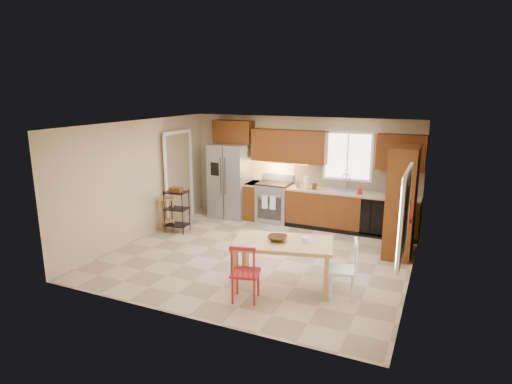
{
  "coord_description": "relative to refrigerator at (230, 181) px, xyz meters",
  "views": [
    {
      "loc": [
        3.11,
        -7.04,
        3.13
      ],
      "look_at": [
        -0.23,
        0.4,
        1.15
      ],
      "focal_mm": 30.0,
      "sensor_mm": 36.0,
      "label": 1
    }
  ],
  "objects": [
    {
      "name": "sink",
      "position": [
        2.8,
        0.08,
        -0.05
      ],
      "size": [
        0.62,
        0.46,
        0.16
      ],
      "primitive_type": "cube",
      "color": "gray",
      "rests_on": "base_cabinet_run"
    },
    {
      "name": "backsplash",
      "position": [
        2.99,
        0.36,
        0.27
      ],
      "size": [
        2.92,
        0.03,
        0.55
      ],
      "primitive_type": "cube",
      "color": "beige",
      "rests_on": "wall_back"
    },
    {
      "name": "floor",
      "position": [
        1.7,
        -2.12,
        -0.91
      ],
      "size": [
        5.5,
        5.5,
        0.0
      ],
      "primitive_type": "plane",
      "color": "tan",
      "rests_on": "ground"
    },
    {
      "name": "wall_right",
      "position": [
        4.45,
        -2.12,
        0.34
      ],
      "size": [
        0.02,
        5.0,
        2.5
      ],
      "primitive_type": "cube",
      "color": "#CCB793",
      "rests_on": "ground"
    },
    {
      "name": "wall_back",
      "position": [
        1.7,
        0.38,
        0.34
      ],
      "size": [
        5.5,
        0.02,
        2.5
      ],
      "primitive_type": "cube",
      "color": "#CCB793",
      "rests_on": "ground"
    },
    {
      "name": "window_back",
      "position": [
        2.8,
        0.35,
        0.74
      ],
      "size": [
        1.12,
        0.04,
        1.12
      ],
      "primitive_type": "cube",
      "color": "white",
      "rests_on": "wall_back"
    },
    {
      "name": "wall_left",
      "position": [
        -1.05,
        -2.12,
        0.34
      ],
      "size": [
        0.02,
        5.0,
        2.5
      ],
      "primitive_type": "cube",
      "color": "#CCB793",
      "rests_on": "ground"
    },
    {
      "name": "base_cabinet_run",
      "position": [
        2.99,
        0.08,
        -0.46
      ],
      "size": [
        2.92,
        0.6,
        0.9
      ],
      "primitive_type": "cube",
      "color": "#5E2C11",
      "rests_on": "floor"
    },
    {
      "name": "canister_wood",
      "position": [
        2.15,
        -0.0,
        0.06
      ],
      "size": [
        0.1,
        0.1,
        0.14
      ],
      "primitive_type": "cylinder",
      "color": "#482D13",
      "rests_on": "base_cabinet_run"
    },
    {
      "name": "dining_table",
      "position": [
        2.59,
        -3.17,
        -0.53
      ],
      "size": [
        1.72,
        1.22,
        0.76
      ],
      "primitive_type": null,
      "rotation": [
        0.0,
        0.0,
        0.24
      ],
      "color": "tan",
      "rests_on": "floor"
    },
    {
      "name": "doorway",
      "position": [
        -0.97,
        -0.82,
        0.14
      ],
      "size": [
        0.04,
        0.95,
        2.1
      ],
      "primitive_type": "cube",
      "color": "#8C7A59",
      "rests_on": "wall_left"
    },
    {
      "name": "fire_extinguisher",
      "position": [
        4.33,
        -1.98,
        0.19
      ],
      "size": [
        0.12,
        0.12,
        0.36
      ],
      "primitive_type": "cylinder",
      "color": "#B0130C",
      "rests_on": "wall_right"
    },
    {
      "name": "table_bowl",
      "position": [
        2.49,
        -3.17,
        -0.14
      ],
      "size": [
        0.38,
        0.38,
        0.08
      ],
      "primitive_type": "imported",
      "rotation": [
        0.0,
        0.0,
        0.24
      ],
      "color": "#482D13",
      "rests_on": "dining_table"
    },
    {
      "name": "range_stove",
      "position": [
        1.15,
        0.06,
        -0.45
      ],
      "size": [
        0.76,
        0.63,
        0.92
      ],
      "primitive_type": "cube",
      "color": "gray",
      "rests_on": "floor"
    },
    {
      "name": "ceiling",
      "position": [
        1.7,
        -2.12,
        1.59
      ],
      "size": [
        5.5,
        5.0,
        0.02
      ],
      "primitive_type": "cube",
      "color": "silver",
      "rests_on": "ground"
    },
    {
      "name": "bar_stool",
      "position": [
        -0.8,
        -1.56,
        -0.53
      ],
      "size": [
        0.49,
        0.49,
        0.77
      ],
      "primitive_type": null,
      "rotation": [
        0.0,
        0.0,
        -0.43
      ],
      "color": "tan",
      "rests_on": "floor"
    },
    {
      "name": "chair_red",
      "position": [
        2.24,
        -3.82,
        -0.45
      ],
      "size": [
        0.52,
        0.52,
        0.91
      ],
      "primitive_type": null,
      "rotation": [
        0.0,
        0.0,
        0.24
      ],
      "color": "#B21B26",
      "rests_on": "floor"
    },
    {
      "name": "window_right",
      "position": [
        4.38,
        -3.27,
        0.54
      ],
      "size": [
        0.04,
        1.02,
        1.32
      ],
      "primitive_type": "cube",
      "color": "white",
      "rests_on": "wall_right"
    },
    {
      "name": "utility_cart",
      "position": [
        -0.53,
        -1.56,
        -0.43
      ],
      "size": [
        0.52,
        0.43,
        0.96
      ],
      "primitive_type": null,
      "rotation": [
        0.0,
        0.0,
        0.12
      ],
      "color": "black",
      "rests_on": "floor"
    },
    {
      "name": "undercab_glow",
      "position": [
        1.15,
        0.17,
        0.52
      ],
      "size": [
        1.6,
        0.3,
        0.01
      ],
      "primitive_type": "cube",
      "color": "#FFBF66",
      "rests_on": "wall_back"
    },
    {
      "name": "refrigerator",
      "position": [
        0.0,
        0.0,
        0.0
      ],
      "size": [
        0.92,
        0.75,
        1.82
      ],
      "primitive_type": "cube",
      "color": "gray",
      "rests_on": "floor"
    },
    {
      "name": "chair_white",
      "position": [
        3.54,
        -3.12,
        -0.45
      ],
      "size": [
        0.52,
        0.52,
        0.91
      ],
      "primitive_type": null,
      "rotation": [
        0.0,
        0.0,
        1.81
      ],
      "color": "white",
      "rests_on": "floor"
    },
    {
      "name": "canister_steel",
      "position": [
        1.75,
        0.03,
        0.08
      ],
      "size": [
        0.11,
        0.11,
        0.18
      ],
      "primitive_type": "cylinder",
      "color": "gray",
      "rests_on": "base_cabinet_run"
    },
    {
      "name": "soap_bottle",
      "position": [
        3.18,
        -0.02,
        0.09
      ],
      "size": [
        0.09,
        0.09,
        0.19
      ],
      "primitive_type": "imported",
      "color": "#B0130C",
      "rests_on": "base_cabinet_run"
    },
    {
      "name": "upper_over_fridge",
      "position": [
        0.0,
        0.2,
        1.19
      ],
      "size": [
        1.0,
        0.35,
        0.55
      ],
      "primitive_type": "cube",
      "color": "#642D10",
      "rests_on": "wall_back"
    },
    {
      "name": "table_jar",
      "position": [
        2.93,
        -3.07,
        -0.11
      ],
      "size": [
        0.14,
        0.14,
        0.13
      ],
      "primitive_type": "cylinder",
      "rotation": [
        0.0,
        0.0,
        0.24
      ],
      "color": "white",
      "rests_on": "dining_table"
    },
    {
      "name": "upper_right_block",
      "position": [
        3.95,
        0.2,
        0.92
      ],
      "size": [
        1.0,
        0.35,
        0.75
      ],
      "primitive_type": "cube",
      "color": "#642D10",
      "rests_on": "wall_back"
    },
    {
      "name": "base_cabinet_narrow",
      "position": [
        0.6,
        0.08,
        -0.46
      ],
      "size": [
        0.3,
        0.6,
        0.9
      ],
      "primitive_type": "cube",
      "color": "#5E2C11",
      "rests_on": "floor"
    },
    {
      "name": "dishwasher",
      "position": [
        3.55,
        -0.22,
        -0.46
      ],
      "size": [
        0.6,
        0.02,
        0.78
      ],
      "primitive_type": "cube",
      "color": "black",
      "rests_on": "floor"
    },
    {
      "name": "pantry",
      "position": [
        4.13,
        -0.93,
        0.14
      ],
      "size": [
        0.5,
        0.95,
        2.1
      ],
      "primitive_type": "cube",
      "color": "#5E2C11",
      "rests_on": "floor"
    },
    {
      "name": "paper_towel",
      "position": [
        1.95,
        0.03,
        0.13
      ],
      "size": [
        0.12,
        0.12,
        0.28
      ],
      "primitive_type": "cylinder",
      "color": "white",
      "rests_on": "base_cabinet_run"
    },
    {
      "name": "wall_front",
      "position": [
        1.7,
        -4.62,
        0.34
      ],
      "size": [
        5.5,
        0.02,
        2.5
      ],
      "primitive_type": "cube",
      "color": "#CCB793",
      "rests_on": "ground"
    },
    {
      "name": "upper_left_block",
      "position": [
        1.45,
        0.2,
        0.92
      ],
      "size": [
        1.8,
        0.35,
        0.75
      ],
      "primitive_type": "cube",
      "color": "#642D10",
      "rests_on": "wall_back"
    }
  ]
}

